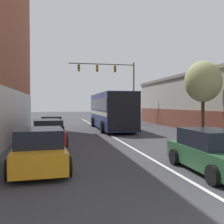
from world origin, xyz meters
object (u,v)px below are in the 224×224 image
parked_car_left_far (47,132)px  street_tree_near (203,82)px  bus (111,109)px  hatchback_foreground (213,152)px  parked_car_left_mid (52,125)px  traffic_signal_gantry (114,78)px  parked_car_left_near (39,150)px

parked_car_left_far → street_tree_near: size_ratio=0.88×
bus → hatchback_foreground: size_ratio=2.42×
parked_car_left_mid → parked_car_left_far: (-0.12, -6.20, 0.04)m
hatchback_foreground → parked_car_left_mid: 14.89m
hatchback_foreground → traffic_signal_gantry: traffic_signal_gantry is taller
parked_car_left_mid → traffic_signal_gantry: 12.74m
hatchback_foreground → parked_car_left_far: parked_car_left_far is taller
parked_car_left_near → parked_car_left_mid: size_ratio=0.94×
parked_car_left_mid → street_tree_near: bearing=-117.8°
bus → street_tree_near: (4.97, -7.24, 2.00)m
parked_car_left_mid → traffic_signal_gantry: bearing=-37.9°
street_tree_near → bus: bearing=124.5°
parked_car_left_far → traffic_signal_gantry: (7.31, 15.54, 4.80)m
parked_car_left_mid → parked_car_left_far: bearing=178.6°
bus → traffic_signal_gantry: traffic_signal_gantry is taller
hatchback_foreground → parked_car_left_far: (-5.71, 7.60, 0.01)m
parked_car_left_near → parked_car_left_mid: bearing=-4.3°
parked_car_left_mid → parked_car_left_far: size_ratio=0.90×
street_tree_near → traffic_signal_gantry: bearing=101.9°
parked_car_left_mid → traffic_signal_gantry: size_ratio=0.52×
bus → parked_car_left_mid: (-5.30, -1.90, -1.21)m
parked_car_left_near → street_tree_near: street_tree_near is taller
parked_car_left_near → parked_car_left_far: (0.06, 6.07, -0.01)m
traffic_signal_gantry → parked_car_left_mid: bearing=-127.6°
traffic_signal_gantry → street_tree_near: bearing=-78.1°
parked_car_left_near → parked_car_left_mid: 12.27m
parked_car_left_mid → street_tree_near: 12.01m
hatchback_foreground → parked_car_left_mid: bearing=23.5°
hatchback_foreground → street_tree_near: street_tree_near is taller
parked_car_left_far → bus: bearing=-39.2°
parked_car_left_far → street_tree_near: bearing=-90.7°
hatchback_foreground → traffic_signal_gantry: size_ratio=0.53×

